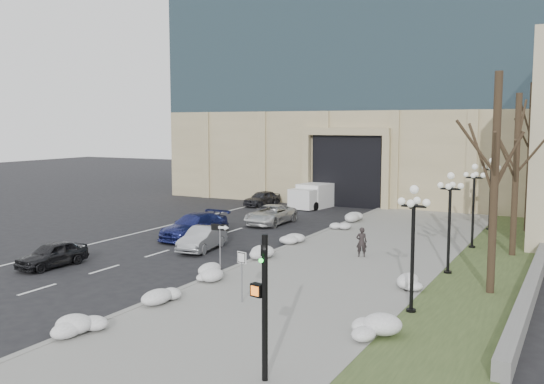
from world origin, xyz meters
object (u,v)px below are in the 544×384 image
(lamppost_c, at_px, (474,194))
(lamppost_d, at_px, (491,184))
(keep_sign, at_px, (242,266))
(lamppost_b, at_px, (450,209))
(car_d, at_px, (270,215))
(box_truck, at_px, (318,195))
(car_a, at_px, (52,254))
(car_c, at_px, (194,226))
(one_way_sign, at_px, (223,234))
(car_b, at_px, (202,239))
(lamppost_a, at_px, (413,232))
(pedestrian, at_px, (362,242))
(car_e, at_px, (262,198))
(traffic_signal, at_px, (264,311))

(lamppost_c, height_order, lamppost_d, same)
(keep_sign, bearing_deg, lamppost_b, 67.25)
(car_d, height_order, box_truck, box_truck)
(car_a, distance_m, lamppost_c, 22.34)
(car_d, distance_m, keep_sign, 18.91)
(car_c, relative_size, one_way_sign, 2.14)
(car_b, relative_size, lamppost_a, 0.82)
(keep_sign, bearing_deg, lamppost_c, 80.92)
(pedestrian, height_order, lamppost_d, lamppost_d)
(pedestrian, xyz_separation_m, lamppost_c, (4.65, 5.15, 2.19))
(car_c, height_order, lamppost_c, lamppost_c)
(pedestrian, bearing_deg, lamppost_a, 96.97)
(car_a, xyz_separation_m, keep_sign, (11.36, -1.13, 0.92))
(lamppost_b, bearing_deg, car_c, 172.54)
(car_c, xyz_separation_m, lamppost_b, (15.53, -2.03, 2.32))
(pedestrian, relative_size, box_truck, 0.24)
(car_a, relative_size, car_c, 0.70)
(car_b, xyz_separation_m, keep_sign, (7.08, -7.77, 0.89))
(car_e, bearing_deg, lamppost_b, -31.99)
(keep_sign, distance_m, lamppost_d, 22.30)
(car_d, bearing_deg, keep_sign, -65.55)
(box_truck, xyz_separation_m, lamppost_b, (14.46, -18.62, 2.12))
(car_e, bearing_deg, one_way_sign, -56.05)
(car_b, relative_size, keep_sign, 1.87)
(traffic_signal, height_order, lamppost_d, lamppost_d)
(traffic_signal, bearing_deg, lamppost_d, 97.69)
(traffic_signal, bearing_deg, lamppost_c, 96.43)
(car_a, distance_m, traffic_signal, 17.05)
(car_e, bearing_deg, car_a, -76.88)
(car_e, bearing_deg, lamppost_d, -1.69)
(car_d, xyz_separation_m, lamppost_d, (13.85, 4.20, 2.41))
(lamppost_d, bearing_deg, traffic_signal, -94.07)
(car_b, height_order, one_way_sign, one_way_sign)
(car_c, height_order, lamppost_a, lamppost_a)
(box_truck, distance_m, lamppost_c, 18.98)
(box_truck, bearing_deg, car_b, -78.85)
(keep_sign, bearing_deg, lamppost_d, 87.24)
(car_c, height_order, car_e, car_c)
(lamppost_a, bearing_deg, pedestrian, 120.61)
(car_a, relative_size, lamppost_b, 0.76)
(traffic_signal, bearing_deg, car_c, 141.57)
(car_b, bearing_deg, keep_sign, -55.98)
(box_truck, distance_m, traffic_signal, 35.21)
(car_a, bearing_deg, box_truck, 87.84)
(car_d, relative_size, one_way_sign, 1.97)
(pedestrian, distance_m, one_way_sign, 7.83)
(car_b, xyz_separation_m, car_c, (-2.39, 2.66, 0.11))
(car_d, bearing_deg, traffic_signal, -62.62)
(car_c, distance_m, car_e, 15.14)
(car_d, bearing_deg, car_c, -103.83)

